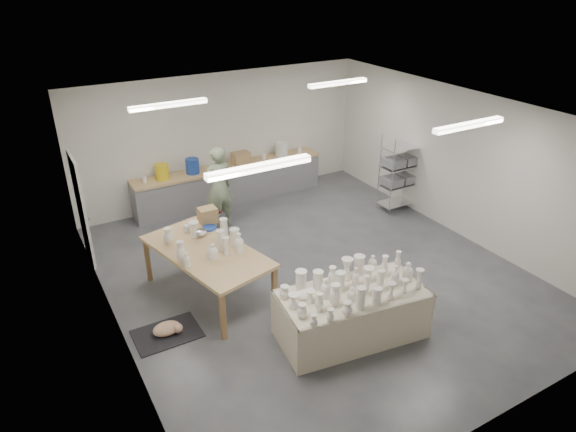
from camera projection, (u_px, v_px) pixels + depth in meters
room at (308, 169)px, 8.62m from camera, size 8.00×8.02×3.00m
back_counter at (230, 182)px, 12.16m from camera, size 4.60×0.60×1.24m
wire_shelf at (400, 171)px, 11.62m from camera, size 0.88×0.48×1.80m
drying_table at (351, 312)px, 7.76m from camera, size 2.35×1.35×1.16m
work_table at (207, 247)px, 8.62m from camera, size 1.70×2.58×1.24m
rug at (167, 334)px, 7.95m from camera, size 1.00×0.70×0.02m
cat at (168, 328)px, 7.90m from camera, size 0.46×0.35×0.19m
potter at (218, 188)px, 10.78m from camera, size 0.71×0.51×1.84m
red_stool at (215, 211)px, 11.28m from camera, size 0.35×0.35×0.29m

